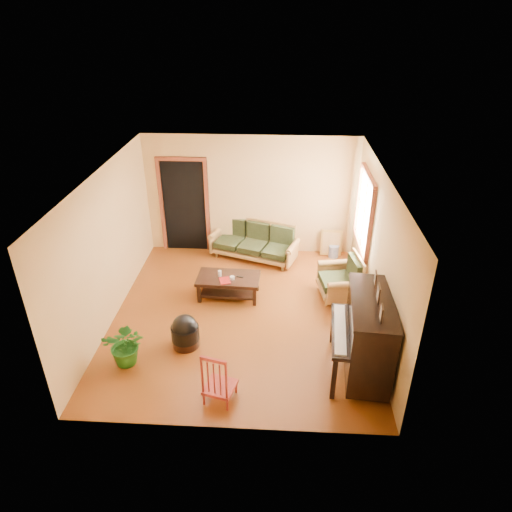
# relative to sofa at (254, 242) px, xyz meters

# --- Properties ---
(floor) EXTENTS (5.00, 5.00, 0.00)m
(floor) POSITION_rel_sofa_xyz_m (-0.08, -2.11, -0.40)
(floor) COLOR #5C290C
(floor) RESTS_ON ground
(doorway) EXTENTS (1.08, 0.16, 2.05)m
(doorway) POSITION_rel_sofa_xyz_m (-1.53, 0.37, 0.63)
(doorway) COLOR black
(doorway) RESTS_ON floor
(window) EXTENTS (0.12, 1.36, 1.46)m
(window) POSITION_rel_sofa_xyz_m (2.13, -0.81, 1.10)
(window) COLOR white
(window) RESTS_ON right_wall
(sofa) EXTENTS (2.01, 1.34, 0.79)m
(sofa) POSITION_rel_sofa_xyz_m (0.00, 0.00, 0.00)
(sofa) COLOR #9E703A
(sofa) RESTS_ON floor
(coffee_table) EXTENTS (1.19, 0.68, 0.42)m
(coffee_table) POSITION_rel_sofa_xyz_m (-0.38, -1.52, -0.19)
(coffee_table) COLOR black
(coffee_table) RESTS_ON floor
(armchair) EXTENTS (0.93, 0.96, 0.84)m
(armchair) POSITION_rel_sofa_xyz_m (1.69, -1.41, 0.02)
(armchair) COLOR #9E703A
(armchair) RESTS_ON floor
(piano) EXTENTS (0.97, 1.51, 1.28)m
(piano) POSITION_rel_sofa_xyz_m (1.88, -3.42, 0.24)
(piano) COLOR black
(piano) RESTS_ON floor
(footstool) EXTENTS (0.54, 0.54, 0.43)m
(footstool) POSITION_rel_sofa_xyz_m (-0.92, -3.00, -0.18)
(footstool) COLOR black
(footstool) RESTS_ON floor
(red_chair) EXTENTS (0.50, 0.53, 0.86)m
(red_chair) POSITION_rel_sofa_xyz_m (-0.21, -4.10, 0.03)
(red_chair) COLOR maroon
(red_chair) RESTS_ON floor
(leaning_frame) EXTENTS (0.46, 0.13, 0.61)m
(leaning_frame) POSITION_rel_sofa_xyz_m (1.69, 0.23, -0.09)
(leaning_frame) COLOR #AC8439
(leaning_frame) RESTS_ON floor
(ceramic_crock) EXTENTS (0.27, 0.27, 0.27)m
(ceramic_crock) POSITION_rel_sofa_xyz_m (1.75, 0.15, -0.26)
(ceramic_crock) COLOR #3553A1
(ceramic_crock) RESTS_ON floor
(potted_plant) EXTENTS (0.64, 0.56, 0.71)m
(potted_plant) POSITION_rel_sofa_xyz_m (-1.72, -3.45, -0.04)
(potted_plant) COLOR #1C5A19
(potted_plant) RESTS_ON floor
(book) EXTENTS (0.25, 0.29, 0.02)m
(book) POSITION_rel_sofa_xyz_m (-0.51, -1.70, 0.04)
(book) COLOR maroon
(book) RESTS_ON coffee_table
(candle) EXTENTS (0.08, 0.08, 0.11)m
(candle) POSITION_rel_sofa_xyz_m (-0.54, -1.50, 0.08)
(candle) COLOR white
(candle) RESTS_ON coffee_table
(glass_jar) EXTENTS (0.11, 0.11, 0.06)m
(glass_jar) POSITION_rel_sofa_xyz_m (-0.30, -1.59, 0.05)
(glass_jar) COLOR white
(glass_jar) RESTS_ON coffee_table
(remote) EXTENTS (0.14, 0.08, 0.01)m
(remote) POSITION_rel_sofa_xyz_m (-0.16, -1.51, 0.03)
(remote) COLOR black
(remote) RESTS_ON coffee_table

